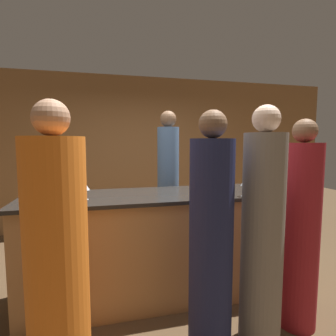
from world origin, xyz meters
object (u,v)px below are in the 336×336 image
object	(u,v)px
bartender	(168,191)
guest_2	(211,243)
guest_3	(300,232)
ice_bucket	(210,183)
guest_0	(262,236)
wine_bottle_1	(218,182)
guest_1	(57,257)
wine_bottle_0	(254,183)

from	to	relation	value
bartender	guest_2	world-z (taller)	bartender
guest_3	ice_bucket	world-z (taller)	guest_3
guest_0	guest_3	size ratio (longest dim) A/B	1.05
guest_3	wine_bottle_1	distance (m)	0.84
guest_2	guest_1	bearing A→B (deg)	179.69
wine_bottle_1	ice_bucket	distance (m)	0.18
guest_1	wine_bottle_0	xyz separation A→B (m)	(1.80, 0.62, 0.33)
guest_1	wine_bottle_0	bearing A→B (deg)	18.91
guest_1	guest_3	bearing A→B (deg)	2.60
bartender	guest_1	xyz separation A→B (m)	(-1.12, -1.56, -0.10)
guest_2	wine_bottle_1	world-z (taller)	guest_2
ice_bucket	guest_1	bearing A→B (deg)	-149.14
wine_bottle_0	wine_bottle_1	world-z (taller)	wine_bottle_1
wine_bottle_0	guest_2	bearing A→B (deg)	-139.74
guest_0	wine_bottle_0	size ratio (longest dim) A/B	6.60
guest_1	guest_2	distance (m)	1.06
guest_1	guest_3	size ratio (longest dim) A/B	1.04
guest_1	wine_bottle_1	world-z (taller)	guest_1
guest_0	guest_1	xyz separation A→B (m)	(-1.47, 0.03, -0.02)
guest_2	wine_bottle_1	distance (m)	0.83
bartender	ice_bucket	xyz separation A→B (m)	(0.29, -0.71, 0.20)
bartender	guest_1	bearing A→B (deg)	54.33
ice_bucket	wine_bottle_0	bearing A→B (deg)	-30.38
bartender	guest_1	distance (m)	1.92
bartender	ice_bucket	distance (m)	0.80
wine_bottle_1	bartender	bearing A→B (deg)	108.68
wine_bottle_1	ice_bucket	bearing A→B (deg)	93.15
bartender	guest_2	bearing A→B (deg)	88.01
wine_bottle_1	guest_2	bearing A→B (deg)	-118.10
guest_2	wine_bottle_1	xyz separation A→B (m)	(0.36, 0.67, 0.34)
ice_bucket	guest_2	bearing A→B (deg)	-112.24
bartender	guest_0	xyz separation A→B (m)	(0.36, -1.58, -0.08)
guest_2	wine_bottle_0	size ratio (longest dim) A/B	6.44
guest_0	ice_bucket	distance (m)	0.92
guest_1	ice_bucket	world-z (taller)	guest_1
guest_3	bartender	bearing A→B (deg)	118.41
guest_0	wine_bottle_0	world-z (taller)	guest_0
wine_bottle_1	ice_bucket	world-z (taller)	wine_bottle_1
bartender	guest_0	bearing A→B (deg)	102.74
guest_1	ice_bucket	size ratio (longest dim) A/B	10.50
guest_0	guest_2	size ratio (longest dim) A/B	1.03
guest_3	guest_1	bearing A→B (deg)	-177.40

